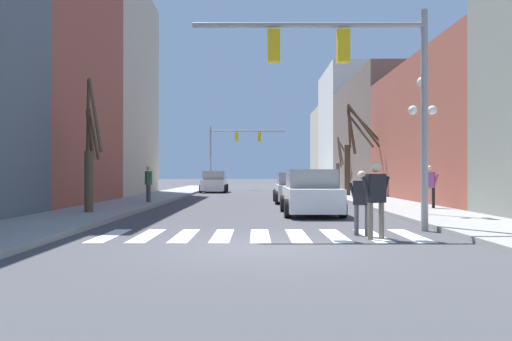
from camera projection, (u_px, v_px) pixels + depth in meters
ground_plane at (259, 247)px, 10.14m from camera, size 240.00×240.00×0.00m
building_row_left at (19, 65)px, 21.94m from camera, size 6.00×33.49×13.68m
building_row_right at (393, 127)px, 37.94m from camera, size 6.00×65.11×12.69m
crosswalk_stripes at (258, 235)px, 11.93m from camera, size 7.65×2.60×0.01m
traffic_signal_near at (354, 71)px, 12.89m from camera, size 6.09×0.28×5.73m
traffic_signal_far at (231, 144)px, 45.54m from camera, size 6.96×0.28×5.77m
street_lamp_right_corner at (421, 117)px, 16.48m from camera, size 0.95×0.36×4.54m
car_driving_away_lane at (293, 189)px, 25.18m from camera, size 2.10×4.25×1.53m
car_driving_toward_lane at (212, 182)px, 39.06m from camera, size 2.03×4.17×1.67m
car_at_intersection at (309, 193)px, 18.04m from camera, size 2.06×4.44×1.63m
pedestrian_on_right_sidewalk at (374, 193)px, 11.30m from camera, size 0.73×0.37×1.75m
pedestrian_on_left_sidewalk at (360, 197)px, 11.91m from camera, size 0.61×0.42×1.56m
pedestrian_near_right_corner at (428, 183)px, 19.44m from camera, size 0.65×0.43×1.64m
pedestrian_crossing_street at (147, 180)px, 23.25m from camera, size 0.46×0.67×1.71m
street_tree_right_far at (351, 149)px, 30.90m from camera, size 2.63×3.90×5.67m
street_tree_right_mid at (88, 157)px, 17.46m from camera, size 1.16×2.33×4.66m
street_tree_left_mid at (337, 166)px, 40.45m from camera, size 1.39×1.48×4.34m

